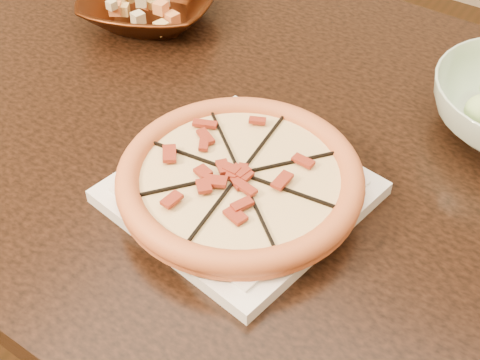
{
  "coord_description": "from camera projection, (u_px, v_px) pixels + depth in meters",
  "views": [
    {
      "loc": [
        0.46,
        -0.52,
        1.33
      ],
      "look_at": [
        0.14,
        -0.04,
        0.78
      ],
      "focal_mm": 50.0,
      "sensor_mm": 36.0,
      "label": 1
    }
  ],
  "objects": [
    {
      "name": "dining_table",
      "position": [
        227.0,
        164.0,
        1.03
      ],
      "size": [
        1.37,
        0.9,
        0.75
      ],
      "color": "black",
      "rests_on": "floor"
    },
    {
      "name": "plate",
      "position": [
        240.0,
        192.0,
        0.82
      ],
      "size": [
        0.3,
        0.3,
        0.02
      ],
      "color": "silver",
      "rests_on": "dining_table"
    },
    {
      "name": "pizza",
      "position": [
        240.0,
        178.0,
        0.8
      ],
      "size": [
        0.3,
        0.3,
        0.03
      ],
      "color": "orange",
      "rests_on": "plate"
    },
    {
      "name": "bronze_bowl",
      "position": [
        150.0,
        5.0,
        1.11
      ],
      "size": [
        0.29,
        0.29,
        0.05
      ],
      "primitive_type": "imported",
      "rotation": [
        0.0,
        0.0,
        0.4
      ],
      "color": "#3C1A0A",
      "rests_on": "dining_table"
    }
  ]
}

